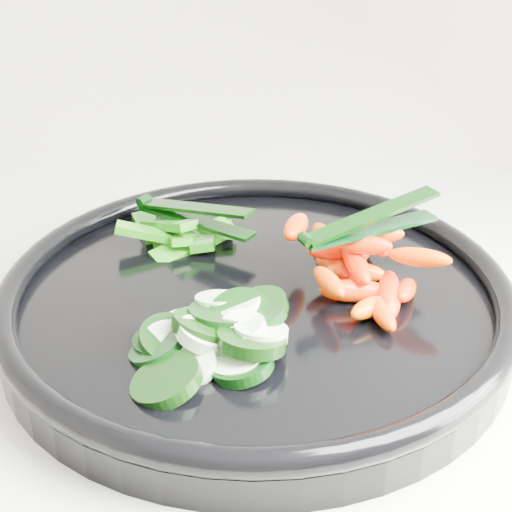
{
  "coord_description": "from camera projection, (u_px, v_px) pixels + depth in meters",
  "views": [
    {
      "loc": [
        -0.32,
        1.24,
        1.23
      ],
      "look_at": [
        -0.33,
        1.69,
        0.99
      ],
      "focal_mm": 50.0,
      "sensor_mm": 36.0,
      "label": 1
    }
  ],
  "objects": [
    {
      "name": "veggie_tray",
      "position": [
        256.0,
        297.0,
        0.53
      ],
      "size": [
        0.43,
        0.43,
        0.04
      ],
      "color": "black",
      "rests_on": "counter"
    },
    {
      "name": "cucumber_pile",
      "position": [
        213.0,
        334.0,
        0.46
      ],
      "size": [
        0.11,
        0.13,
        0.04
      ],
      "color": "black",
      "rests_on": "veggie_tray"
    },
    {
      "name": "carrot_pile",
      "position": [
        356.0,
        263.0,
        0.53
      ],
      "size": [
        0.12,
        0.16,
        0.05
      ],
      "color": "#F54300",
      "rests_on": "veggie_tray"
    },
    {
      "name": "pepper_pile",
      "position": [
        185.0,
        234.0,
        0.59
      ],
      "size": [
        0.1,
        0.09,
        0.04
      ],
      "color": "#0E6309",
      "rests_on": "veggie_tray"
    },
    {
      "name": "tong_carrot",
      "position": [
        367.0,
        224.0,
        0.51
      ],
      "size": [
        0.11,
        0.07,
        0.02
      ],
      "color": "black",
      "rests_on": "carrot_pile"
    },
    {
      "name": "tong_pepper",
      "position": [
        191.0,
        213.0,
        0.58
      ],
      "size": [
        0.1,
        0.07,
        0.02
      ],
      "color": "black",
      "rests_on": "pepper_pile"
    }
  ]
}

